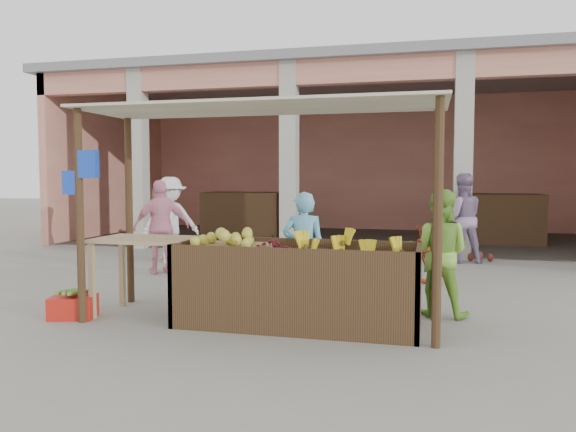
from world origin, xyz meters
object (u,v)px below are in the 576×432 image
(side_table, at_px, (146,250))
(vendor_blue, at_px, (304,247))
(motorcycle, at_px, (393,254))
(fruit_stall, at_px, (298,289))
(red_crate, at_px, (73,307))
(vendor_green, at_px, (439,249))

(side_table, bearing_deg, vendor_blue, 22.97)
(motorcycle, bearing_deg, side_table, 116.25)
(side_table, height_order, motorcycle, side_table)
(fruit_stall, relative_size, red_crate, 5.34)
(fruit_stall, height_order, side_table, side_table)
(vendor_green, bearing_deg, red_crate, 26.98)
(vendor_blue, bearing_deg, side_table, 14.29)
(side_table, relative_size, red_crate, 2.30)
(side_table, distance_m, motorcycle, 3.74)
(fruit_stall, bearing_deg, red_crate, -173.02)
(red_crate, distance_m, vendor_blue, 2.76)
(fruit_stall, distance_m, vendor_green, 1.74)
(vendor_blue, bearing_deg, vendor_green, 173.40)
(vendor_blue, relative_size, motorcycle, 0.89)
(fruit_stall, xyz_separation_m, vendor_green, (1.49, 0.83, 0.37))
(motorcycle, bearing_deg, vendor_blue, 134.95)
(vendor_green, relative_size, motorcycle, 0.90)
(side_table, bearing_deg, red_crate, -154.19)
(vendor_blue, bearing_deg, fruit_stall, 88.95)
(vendor_blue, height_order, vendor_green, vendor_green)
(fruit_stall, xyz_separation_m, red_crate, (-2.56, -0.31, -0.27))
(vendor_blue, bearing_deg, red_crate, 15.16)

